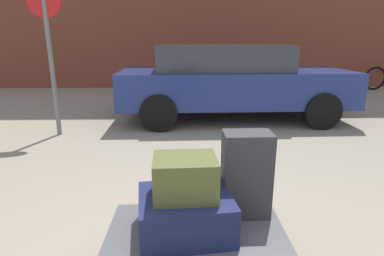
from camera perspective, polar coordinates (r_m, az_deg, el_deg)
name	(u,v)px	position (r m, az deg, el deg)	size (l,w,h in m)	color
luggage_cart	(196,243)	(2.12, 0.81, -20.34)	(1.13, 0.74, 0.34)	#4C4C51
suitcase_navy_stacked_top	(185,214)	(2.02, -1.23, -15.36)	(0.57, 0.48, 0.25)	#191E47
suitcase_charcoal_rear_right	(246,174)	(2.17, 9.86, -8.31)	(0.32, 0.21, 0.59)	#2D2D33
duffel_bag_olive_topmost_pile	(185,177)	(1.91, -1.28, -8.91)	(0.38, 0.31, 0.25)	#4C5128
parked_car	(230,80)	(6.18, 7.02, 8.70)	(4.35, 2.01, 1.42)	navy
bollard_kerb_near	(276,89)	(8.32, 15.17, 6.92)	(0.22, 0.22, 0.61)	#383838
bollard_kerb_mid	(337,89)	(8.89, 24.99, 6.54)	(0.22, 0.22, 0.61)	#383838
no_parking_sign	(49,45)	(5.43, -24.64, 13.67)	(0.50, 0.07, 2.33)	slate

